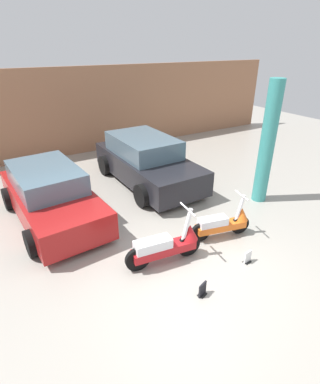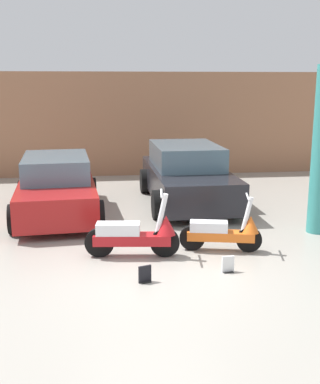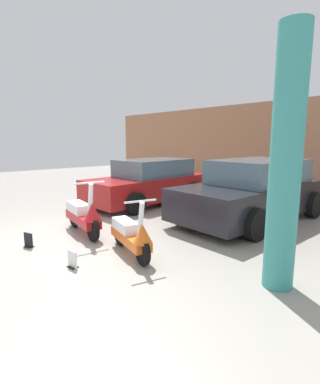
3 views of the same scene
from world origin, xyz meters
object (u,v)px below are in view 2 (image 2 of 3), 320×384
car_rear_center (187,175)px  placard_near_left_scooter (145,275)px  car_rear_left (57,187)px  placard_near_right_scooter (228,265)px  scooter_front_right (224,232)px  scooter_front_left (136,234)px

car_rear_center → placard_near_left_scooter: 5.01m
car_rear_left → car_rear_center: (3.07, 0.75, 0.06)m
placard_near_left_scooter → placard_near_right_scooter: same height
scooter_front_right → car_rear_left: (-3.11, 2.81, 0.27)m
scooter_front_right → placard_near_left_scooter: 1.93m
placard_near_right_scooter → placard_near_left_scooter: bearing=-169.8°
scooter_front_left → scooter_front_right: 1.55m
scooter_front_left → placard_near_right_scooter: 1.64m
scooter_front_left → scooter_front_right: (1.55, 0.10, -0.04)m
placard_near_left_scooter → placard_near_right_scooter: bearing=10.2°
scooter_front_left → car_rear_left: (-1.56, 2.91, 0.23)m
scooter_front_left → car_rear_left: bearing=124.8°
placard_near_right_scooter → car_rear_left: bearing=127.9°
scooter_front_left → car_rear_left: 3.31m
placard_near_left_scooter → placard_near_right_scooter: size_ratio=1.00×
scooter_front_right → placard_near_left_scooter: size_ratio=5.47×
car_rear_left → placard_near_right_scooter: car_rear_left is taller
scooter_front_left → placard_near_left_scooter: size_ratio=6.19×
car_rear_center → placard_near_left_scooter: car_rear_center is taller
car_rear_center → placard_near_right_scooter: 4.55m
scooter_front_left → car_rear_center: 3.97m
scooter_front_right → placard_near_left_scooter: bearing=-129.3°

